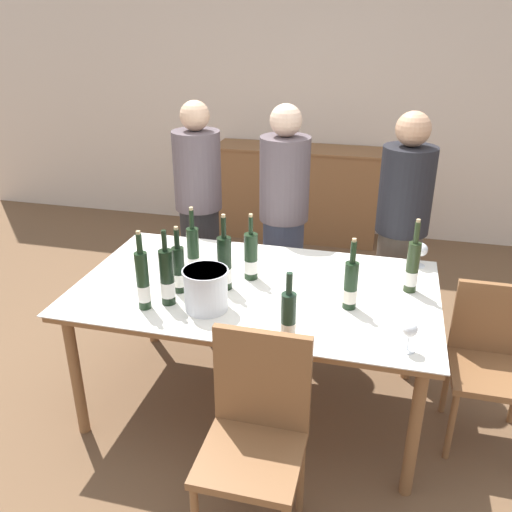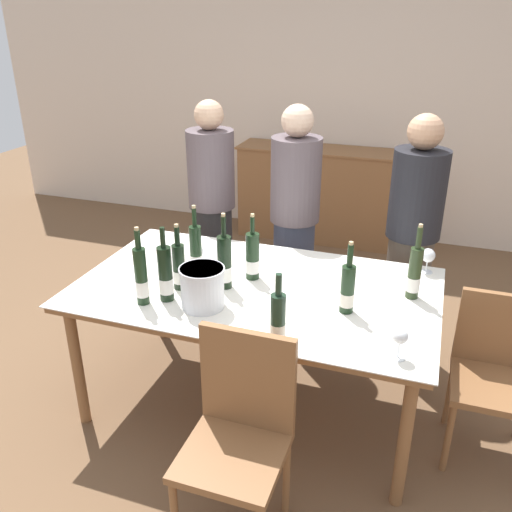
{
  "view_description": "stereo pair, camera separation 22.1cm",
  "coord_description": "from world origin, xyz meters",
  "px_view_note": "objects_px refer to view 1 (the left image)",
  "views": [
    {
      "loc": [
        0.63,
        -2.51,
        2.13
      ],
      "look_at": [
        0.0,
        0.0,
        0.96
      ],
      "focal_mm": 38.0,
      "sensor_mm": 36.0,
      "label": 1
    },
    {
      "loc": [
        0.85,
        -2.45,
        2.13
      ],
      "look_at": [
        0.0,
        0.0,
        0.96
      ],
      "focal_mm": 38.0,
      "sensor_mm": 36.0,
      "label": 2
    }
  ],
  "objects_px": {
    "wine_bottle_1": "(251,257)",
    "wine_bottle_4": "(143,281)",
    "wine_bottle_5": "(225,265)",
    "ice_bucket": "(206,288)",
    "sideboard_cabinet": "(297,193)",
    "person_guest_right": "(400,238)",
    "wine_bottle_0": "(193,254)",
    "person_guest_left": "(284,224)",
    "chair_near_front": "(256,426)",
    "wine_bottle_6": "(288,319)",
    "wine_bottle_8": "(179,270)",
    "wine_bottle_2": "(167,279)",
    "chair_right_end": "(493,355)",
    "wine_glass_0": "(193,255)",
    "wine_glass_2": "(421,250)",
    "person_host": "(199,215)",
    "wine_glass_1": "(410,331)",
    "wine_bottle_3": "(412,268)",
    "dining_table": "(256,297)",
    "wine_bottle_7": "(351,286)"
  },
  "relations": [
    {
      "from": "ice_bucket",
      "to": "wine_glass_0",
      "type": "distance_m",
      "value": 0.45
    },
    {
      "from": "sideboard_cabinet",
      "to": "person_host",
      "type": "bearing_deg",
      "value": -103.38
    },
    {
      "from": "wine_glass_0",
      "to": "wine_glass_1",
      "type": "relative_size",
      "value": 1.0
    },
    {
      "from": "sideboard_cabinet",
      "to": "wine_glass_0",
      "type": "xyz_separation_m",
      "value": [
        -0.15,
        -2.55,
        0.41
      ]
    },
    {
      "from": "chair_near_front",
      "to": "person_host",
      "type": "xyz_separation_m",
      "value": [
        -0.85,
        1.72,
        0.26
      ]
    },
    {
      "from": "sideboard_cabinet",
      "to": "wine_bottle_3",
      "type": "distance_m",
      "value": 2.75
    },
    {
      "from": "chair_near_front",
      "to": "wine_bottle_0",
      "type": "bearing_deg",
      "value": 124.48
    },
    {
      "from": "dining_table",
      "to": "wine_bottle_1",
      "type": "xyz_separation_m",
      "value": [
        -0.05,
        0.09,
        0.19
      ]
    },
    {
      "from": "wine_bottle_0",
      "to": "wine_bottle_2",
      "type": "height_order",
      "value": "wine_bottle_0"
    },
    {
      "from": "wine_bottle_1",
      "to": "wine_bottle_8",
      "type": "height_order",
      "value": "wine_bottle_1"
    },
    {
      "from": "chair_near_front",
      "to": "ice_bucket",
      "type": "bearing_deg",
      "value": 127.26
    },
    {
      "from": "wine_bottle_1",
      "to": "wine_bottle_8",
      "type": "distance_m",
      "value": 0.41
    },
    {
      "from": "wine_bottle_5",
      "to": "chair_near_front",
      "type": "height_order",
      "value": "wine_bottle_5"
    },
    {
      "from": "ice_bucket",
      "to": "wine_bottle_2",
      "type": "bearing_deg",
      "value": 178.54
    },
    {
      "from": "wine_bottle_2",
      "to": "wine_bottle_3",
      "type": "bearing_deg",
      "value": 20.22
    },
    {
      "from": "wine_bottle_5",
      "to": "ice_bucket",
      "type": "bearing_deg",
      "value": -96.09
    },
    {
      "from": "ice_bucket",
      "to": "wine_bottle_5",
      "type": "relative_size",
      "value": 0.54
    },
    {
      "from": "wine_bottle_1",
      "to": "wine_bottle_4",
      "type": "distance_m",
      "value": 0.62
    },
    {
      "from": "wine_glass_0",
      "to": "chair_near_front",
      "type": "bearing_deg",
      "value": -56.41
    },
    {
      "from": "wine_bottle_6",
      "to": "wine_bottle_8",
      "type": "bearing_deg",
      "value": 152.7
    },
    {
      "from": "wine_bottle_2",
      "to": "wine_bottle_3",
      "type": "distance_m",
      "value": 1.26
    },
    {
      "from": "sideboard_cabinet",
      "to": "wine_bottle_8",
      "type": "xyz_separation_m",
      "value": [
        -0.14,
        -2.81,
        0.44
      ]
    },
    {
      "from": "sideboard_cabinet",
      "to": "wine_bottle_3",
      "type": "height_order",
      "value": "wine_bottle_3"
    },
    {
      "from": "wine_bottle_2",
      "to": "sideboard_cabinet",
      "type": "bearing_deg",
      "value": 87.21
    },
    {
      "from": "sideboard_cabinet",
      "to": "wine_bottle_2",
      "type": "distance_m",
      "value": 2.98
    },
    {
      "from": "person_guest_left",
      "to": "dining_table",
      "type": "bearing_deg",
      "value": -88.23
    },
    {
      "from": "wine_glass_2",
      "to": "chair_near_front",
      "type": "distance_m",
      "value": 1.47
    },
    {
      "from": "ice_bucket",
      "to": "person_guest_left",
      "type": "bearing_deg",
      "value": 82.48
    },
    {
      "from": "ice_bucket",
      "to": "wine_glass_2",
      "type": "height_order",
      "value": "ice_bucket"
    },
    {
      "from": "wine_bottle_6",
      "to": "person_guest_right",
      "type": "relative_size",
      "value": 0.21
    },
    {
      "from": "wine_bottle_0",
      "to": "wine_bottle_7",
      "type": "bearing_deg",
      "value": -8.63
    },
    {
      "from": "wine_bottle_0",
      "to": "person_guest_left",
      "type": "relative_size",
      "value": 0.26
    },
    {
      "from": "wine_bottle_2",
      "to": "chair_right_end",
      "type": "distance_m",
      "value": 1.73
    },
    {
      "from": "dining_table",
      "to": "wine_glass_0",
      "type": "xyz_separation_m",
      "value": [
        -0.4,
        0.11,
        0.16
      ]
    },
    {
      "from": "ice_bucket",
      "to": "wine_bottle_4",
      "type": "bearing_deg",
      "value": -167.41
    },
    {
      "from": "ice_bucket",
      "to": "wine_bottle_0",
      "type": "height_order",
      "value": "wine_bottle_0"
    },
    {
      "from": "dining_table",
      "to": "wine_bottle_0",
      "type": "bearing_deg",
      "value": 175.83
    },
    {
      "from": "person_guest_right",
      "to": "wine_bottle_5",
      "type": "bearing_deg",
      "value": -135.7
    },
    {
      "from": "wine_glass_2",
      "to": "wine_bottle_0",
      "type": "bearing_deg",
      "value": -159.63
    },
    {
      "from": "dining_table",
      "to": "wine_bottle_0",
      "type": "height_order",
      "value": "wine_bottle_0"
    },
    {
      "from": "ice_bucket",
      "to": "chair_near_front",
      "type": "height_order",
      "value": "ice_bucket"
    },
    {
      "from": "sideboard_cabinet",
      "to": "dining_table",
      "type": "relative_size",
      "value": 0.86
    },
    {
      "from": "wine_glass_0",
      "to": "person_guest_right",
      "type": "bearing_deg",
      "value": 32.03
    },
    {
      "from": "wine_bottle_6",
      "to": "wine_bottle_2",
      "type": "bearing_deg",
      "value": 163.1
    },
    {
      "from": "wine_bottle_1",
      "to": "chair_near_front",
      "type": "distance_m",
      "value": 0.99
    },
    {
      "from": "wine_bottle_0",
      "to": "wine_bottle_5",
      "type": "relative_size",
      "value": 0.98
    },
    {
      "from": "sideboard_cabinet",
      "to": "person_guest_right",
      "type": "distance_m",
      "value": 2.11
    },
    {
      "from": "dining_table",
      "to": "ice_bucket",
      "type": "distance_m",
      "value": 0.38
    },
    {
      "from": "ice_bucket",
      "to": "wine_bottle_2",
      "type": "relative_size",
      "value": 0.57
    },
    {
      "from": "wine_bottle_2",
      "to": "wine_glass_0",
      "type": "distance_m",
      "value": 0.39
    }
  ]
}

